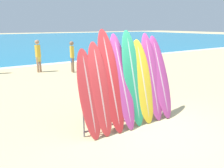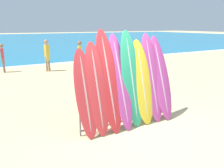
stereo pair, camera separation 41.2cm
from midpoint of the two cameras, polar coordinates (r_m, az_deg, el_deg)
ground_plane at (r=5.49m, az=12.02°, el=-12.93°), size 160.00×160.00×0.00m
ocean_water at (r=44.26m, az=-25.07°, el=10.38°), size 120.00×60.00×0.01m
surfboard_rack at (r=5.73m, az=5.97°, el=-6.05°), size 2.64×0.04×0.90m
surfboard_slot_0 at (r=5.03m, az=-4.64°, el=-2.58°), size 0.49×0.69×2.05m
surfboard_slot_1 at (r=5.15m, az=-1.66°, el=-1.29°), size 0.50×0.75×2.19m
surfboard_slot_2 at (r=5.32m, az=1.32°, el=0.85°), size 0.53×0.92×2.48m
surfboard_slot_3 at (r=5.49m, az=4.36°, el=0.65°), size 0.48×0.94×2.36m
surfboard_slot_4 at (r=5.65m, az=7.22°, el=1.41°), size 0.55×0.76×2.45m
surfboard_slot_5 at (r=5.84m, az=9.87°, el=0.51°), size 0.59×0.74×2.20m
surfboard_slot_6 at (r=6.07m, az=12.28°, el=1.71°), size 0.53×0.81×2.36m
surfboard_slot_7 at (r=6.28m, az=14.47°, el=1.65°), size 0.56×0.91×2.28m
person_near_water at (r=12.36m, az=-7.41°, el=7.47°), size 0.23×0.29×1.72m
person_mid_beach at (r=12.90m, az=-15.72°, el=7.52°), size 0.31×0.27×1.79m
person_far_left at (r=13.45m, az=-25.87°, el=6.38°), size 0.21×0.27×1.58m
person_far_right at (r=9.72m, az=4.54°, el=5.14°), size 0.24×0.28×1.61m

